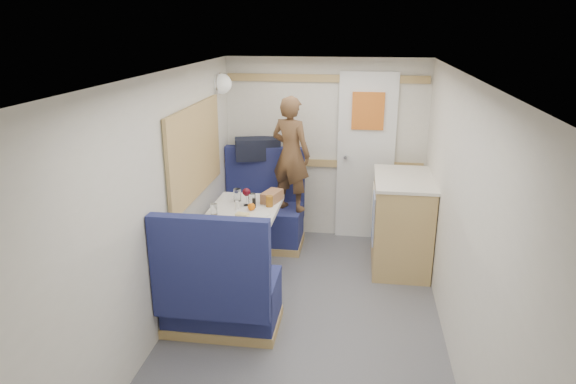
% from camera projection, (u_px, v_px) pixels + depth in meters
% --- Properties ---
extents(floor, '(4.50, 4.50, 0.00)m').
position_uv_depth(floor, '(300.00, 347.00, 3.89)').
color(floor, '#515156').
rests_on(floor, ground).
extents(ceiling, '(4.50, 4.50, 0.00)m').
position_uv_depth(ceiling, '(303.00, 79.00, 3.26)').
color(ceiling, silver).
rests_on(ceiling, wall_back).
extents(wall_back, '(2.20, 0.02, 2.00)m').
position_uv_depth(wall_back, '(325.00, 150.00, 5.69)').
color(wall_back, silver).
rests_on(wall_back, floor).
extents(wall_left, '(0.02, 4.50, 2.00)m').
position_uv_depth(wall_left, '(151.00, 217.00, 3.72)').
color(wall_left, silver).
rests_on(wall_left, floor).
extents(wall_right, '(0.02, 4.50, 2.00)m').
position_uv_depth(wall_right, '(465.00, 233.00, 3.43)').
color(wall_right, silver).
rests_on(wall_right, floor).
extents(oak_trim_low, '(2.15, 0.02, 0.08)m').
position_uv_depth(oak_trim_low, '(325.00, 163.00, 5.72)').
color(oak_trim_low, tan).
rests_on(oak_trim_low, wall_back).
extents(oak_trim_high, '(2.15, 0.02, 0.08)m').
position_uv_depth(oak_trim_high, '(327.00, 78.00, 5.43)').
color(oak_trim_high, tan).
rests_on(oak_trim_high, wall_back).
extents(side_window, '(0.04, 1.30, 0.72)m').
position_uv_depth(side_window, '(195.00, 151.00, 4.58)').
color(side_window, '#919F87').
rests_on(side_window, wall_left).
extents(rear_door, '(0.62, 0.12, 1.86)m').
position_uv_depth(rear_door, '(366.00, 154.00, 5.61)').
color(rear_door, white).
rests_on(rear_door, wall_back).
extents(dinette_table, '(0.62, 0.92, 0.72)m').
position_uv_depth(dinette_table, '(244.00, 224.00, 4.74)').
color(dinette_table, white).
rests_on(dinette_table, floor).
extents(bench_far, '(0.90, 0.59, 1.05)m').
position_uv_depth(bench_far, '(262.00, 218.00, 5.63)').
color(bench_far, '#18184D').
rests_on(bench_far, floor).
extents(bench_near, '(0.90, 0.59, 1.05)m').
position_uv_depth(bench_near, '(220.00, 297.00, 4.01)').
color(bench_near, '#18184D').
rests_on(bench_near, floor).
extents(ledge, '(0.90, 0.14, 0.04)m').
position_uv_depth(ledge, '(266.00, 161.00, 5.69)').
color(ledge, tan).
rests_on(ledge, bench_far).
extents(dome_light, '(0.20, 0.20, 0.20)m').
position_uv_depth(dome_light, '(222.00, 84.00, 5.22)').
color(dome_light, white).
rests_on(dome_light, wall_left).
extents(galley_counter, '(0.57, 0.92, 0.92)m').
position_uv_depth(galley_counter, '(401.00, 221.00, 5.09)').
color(galley_counter, tan).
rests_on(galley_counter, floor).
extents(person, '(0.52, 0.44, 1.20)m').
position_uv_depth(person, '(291.00, 154.00, 5.29)').
color(person, brown).
rests_on(person, bench_far).
extents(duffel_bag, '(0.54, 0.36, 0.23)m').
position_uv_depth(duffel_bag, '(258.00, 149.00, 5.66)').
color(duffel_bag, black).
rests_on(duffel_bag, ledge).
extents(tray, '(0.41, 0.46, 0.02)m').
position_uv_depth(tray, '(245.00, 218.00, 4.45)').
color(tray, white).
rests_on(tray, dinette_table).
extents(orange_fruit, '(0.07, 0.07, 0.07)m').
position_uv_depth(orange_fruit, '(251.00, 207.00, 4.59)').
color(orange_fruit, orange).
rests_on(orange_fruit, tray).
extents(cheese_block, '(0.12, 0.09, 0.04)m').
position_uv_depth(cheese_block, '(242.00, 215.00, 4.43)').
color(cheese_block, '#E7DE85').
rests_on(cheese_block, tray).
extents(wine_glass, '(0.08, 0.08, 0.17)m').
position_uv_depth(wine_glass, '(246.00, 193.00, 4.74)').
color(wine_glass, white).
rests_on(wine_glass, dinette_table).
extents(tumbler_left, '(0.06, 0.06, 0.10)m').
position_uv_depth(tumbler_left, '(214.00, 209.00, 4.54)').
color(tumbler_left, white).
rests_on(tumbler_left, dinette_table).
extents(tumbler_mid, '(0.07, 0.07, 0.12)m').
position_uv_depth(tumbler_mid, '(237.00, 195.00, 4.88)').
color(tumbler_mid, silver).
rests_on(tumbler_mid, dinette_table).
extents(tumbler_right, '(0.07, 0.07, 0.12)m').
position_uv_depth(tumbler_right, '(252.00, 200.00, 4.76)').
color(tumbler_right, silver).
rests_on(tumbler_right, dinette_table).
extents(beer_glass, '(0.07, 0.07, 0.10)m').
position_uv_depth(beer_glass, '(269.00, 201.00, 4.73)').
color(beer_glass, '#925915').
rests_on(beer_glass, dinette_table).
extents(pepper_grinder, '(0.03, 0.03, 0.09)m').
position_uv_depth(pepper_grinder, '(254.00, 203.00, 4.71)').
color(pepper_grinder, black).
rests_on(pepper_grinder, dinette_table).
extents(salt_grinder, '(0.03, 0.03, 0.08)m').
position_uv_depth(salt_grinder, '(237.00, 205.00, 4.66)').
color(salt_grinder, white).
rests_on(salt_grinder, dinette_table).
extents(bread_loaf, '(0.20, 0.27, 0.10)m').
position_uv_depth(bread_loaf, '(272.00, 196.00, 4.87)').
color(bread_loaf, brown).
rests_on(bread_loaf, dinette_table).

